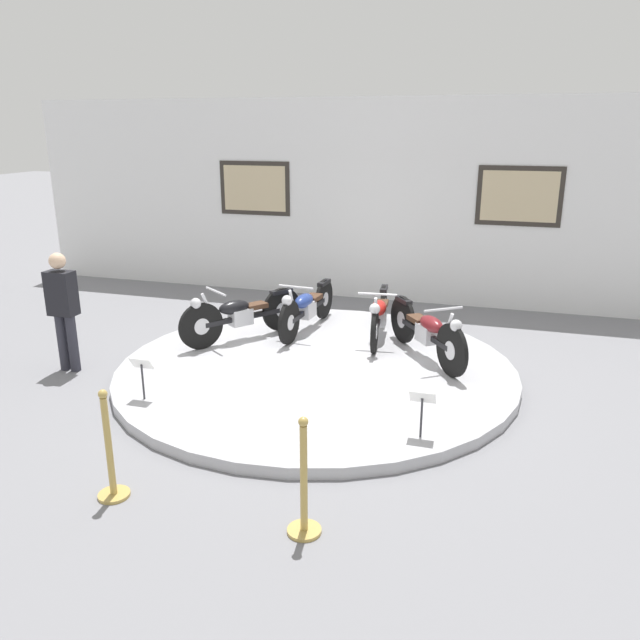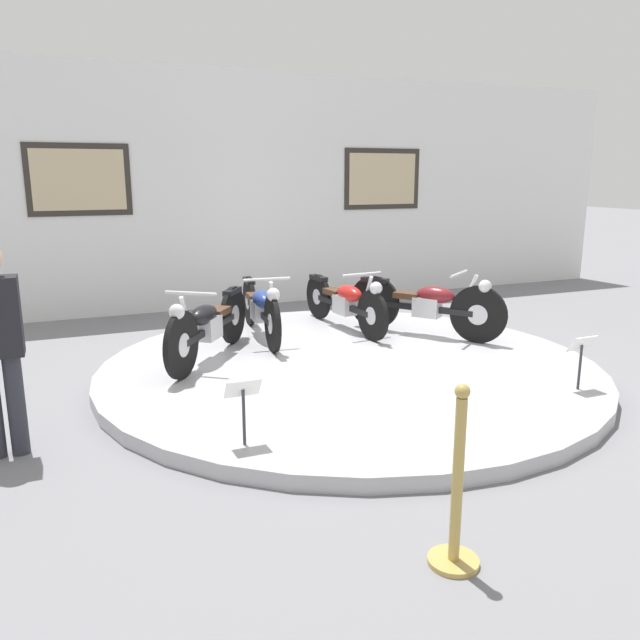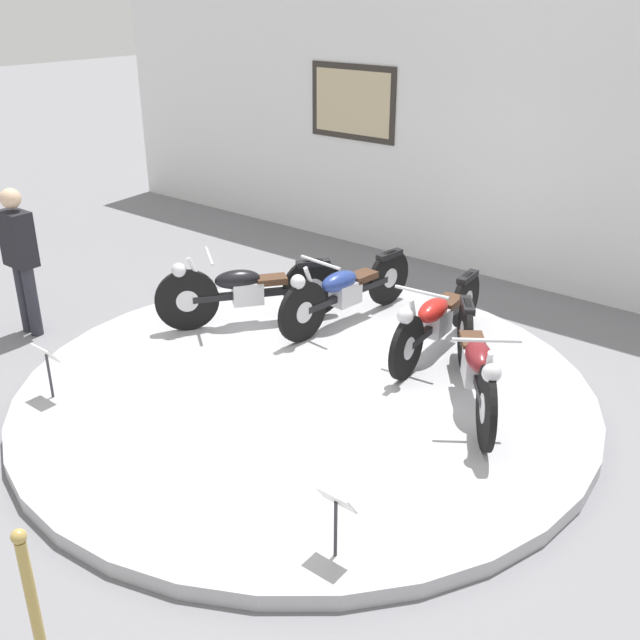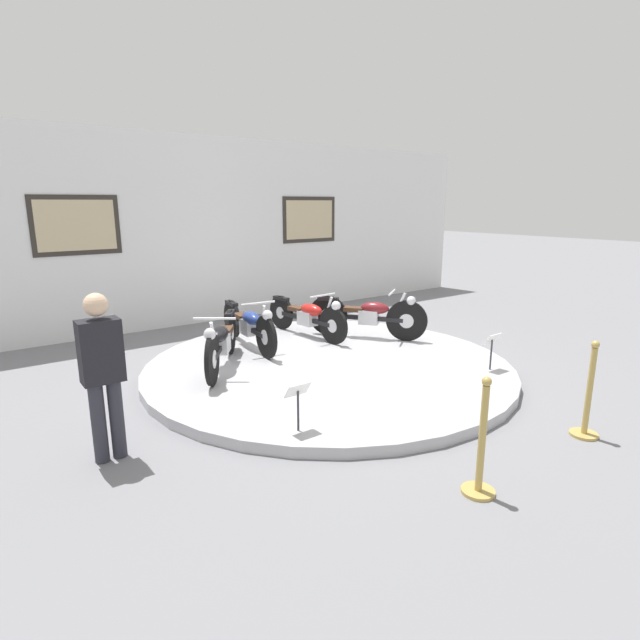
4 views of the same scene
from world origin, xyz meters
name	(u,v)px [view 3 (image 3 of 4)]	position (x,y,z in m)	size (l,w,h in m)	color
ground_plane	(306,397)	(0.00, 0.00, 0.00)	(60.00, 60.00, 0.00)	slate
display_platform	(306,391)	(0.00, 0.00, 0.06)	(5.18, 5.18, 0.13)	#ADADB2
back_wall	(519,135)	(0.00, 3.96, 1.81)	(14.00, 0.22, 3.61)	white
motorcycle_black	(247,289)	(-1.35, 0.65, 0.52)	(1.23, 1.66, 0.81)	black
motorcycle_blue	(345,289)	(-0.56, 1.32, 0.51)	(0.54, 1.98, 0.79)	black
motorcycle_red	(437,317)	(0.56, 1.32, 0.50)	(0.54, 1.95, 0.78)	black
motorcycle_maroon	(476,363)	(1.35, 0.65, 0.53)	(1.24, 1.67, 0.82)	black
info_placard_front_left	(47,360)	(-1.59, -1.58, 0.50)	(0.26, 0.11, 0.51)	#333338
info_placard_front_centre	(336,509)	(1.59, -1.58, 0.50)	(0.26, 0.11, 0.51)	#333338
visitor_standing	(20,254)	(-3.20, -0.81, 0.89)	(0.36, 0.22, 1.59)	#2D2D38
stanchion_post_right_of_entry	(39,633)	(0.89, -3.22, 0.34)	(0.28, 0.28, 1.02)	tan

